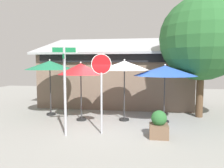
{
  "coord_description": "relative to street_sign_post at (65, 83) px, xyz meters",
  "views": [
    {
      "loc": [
        1.4,
        -8.5,
        2.54
      ],
      "look_at": [
        -0.12,
        1.2,
        1.6
      ],
      "focal_mm": 34.68,
      "sensor_mm": 36.0,
      "label": 1
    }
  ],
  "objects": [
    {
      "name": "ground_plane",
      "position": [
        1.35,
        1.43,
        -1.92
      ],
      "size": [
        28.0,
        28.0,
        0.1
      ],
      "primitive_type": "cube",
      "color": "gray"
    },
    {
      "name": "cafe_building",
      "position": [
        0.95,
        6.4,
        -0.19
      ],
      "size": [
        9.1,
        4.86,
        4.31
      ],
      "color": "#705B4C",
      "rests_on": "ground"
    },
    {
      "name": "street_sign_post",
      "position": [
        0.0,
        0.0,
        0.0
      ],
      "size": [
        0.82,
        0.77,
        3.1
      ],
      "color": "#A8AAB2",
      "rests_on": "ground"
    },
    {
      "name": "stop_sign",
      "position": [
        1.2,
        0.39,
        0.1
      ],
      "size": [
        0.71,
        0.11,
        2.87
      ],
      "color": "#A8AAB2",
      "rests_on": "ground"
    },
    {
      "name": "patio_umbrella_forest_green_left",
      "position": [
        -1.85,
        2.84,
        0.56
      ],
      "size": [
        2.34,
        2.34,
        2.74
      ],
      "color": "black",
      "rests_on": "ground"
    },
    {
      "name": "patio_umbrella_crimson_center",
      "position": [
        -0.07,
        2.09,
        0.41
      ],
      "size": [
        2.01,
        2.01,
        2.61
      ],
      "color": "black",
      "rests_on": "ground"
    },
    {
      "name": "patio_umbrella_ivory_right",
      "position": [
        1.82,
        2.37,
        0.56
      ],
      "size": [
        2.17,
        2.17,
        2.73
      ],
      "color": "black",
      "rests_on": "ground"
    },
    {
      "name": "patio_umbrella_royal_blue_far_right",
      "position": [
        3.55,
        2.31,
        0.35
      ],
      "size": [
        2.63,
        2.63,
        2.52
      ],
      "color": "black",
      "rests_on": "ground"
    },
    {
      "name": "shade_tree",
      "position": [
        5.51,
        3.44,
        1.71
      ],
      "size": [
        4.27,
        3.86,
        5.61
      ],
      "color": "brown",
      "rests_on": "ground"
    },
    {
      "name": "sidewalk_planter",
      "position": [
        3.22,
        0.32,
        -1.44
      ],
      "size": [
        0.63,
        0.63,
        0.94
      ],
      "color": "brown",
      "rests_on": "ground"
    }
  ]
}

